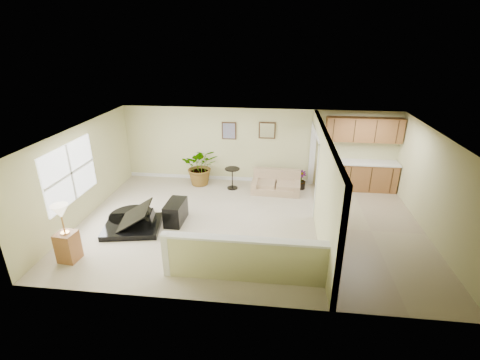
# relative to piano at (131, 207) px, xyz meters

# --- Properties ---
(floor) EXTENTS (9.00, 9.00, 0.00)m
(floor) POSITION_rel_piano_xyz_m (3.01, 0.46, -0.55)
(floor) COLOR #B1A78A
(floor) RESTS_ON ground
(back_wall) EXTENTS (9.00, 0.04, 2.50)m
(back_wall) POSITION_rel_piano_xyz_m (3.01, 3.46, 0.70)
(back_wall) COLOR #C0BE83
(back_wall) RESTS_ON floor
(front_wall) EXTENTS (9.00, 0.04, 2.50)m
(front_wall) POSITION_rel_piano_xyz_m (3.01, -2.54, 0.70)
(front_wall) COLOR #C0BE83
(front_wall) RESTS_ON floor
(left_wall) EXTENTS (0.04, 6.00, 2.50)m
(left_wall) POSITION_rel_piano_xyz_m (-1.49, 0.46, 0.70)
(left_wall) COLOR #C0BE83
(left_wall) RESTS_ON floor
(right_wall) EXTENTS (0.04, 6.00, 2.50)m
(right_wall) POSITION_rel_piano_xyz_m (7.51, 0.46, 0.70)
(right_wall) COLOR #C0BE83
(right_wall) RESTS_ON floor
(ceiling) EXTENTS (9.00, 6.00, 0.04)m
(ceiling) POSITION_rel_piano_xyz_m (3.01, 0.46, 1.95)
(ceiling) COLOR silver
(ceiling) RESTS_ON back_wall
(kitchen_vinyl) EXTENTS (2.70, 6.00, 0.01)m
(kitchen_vinyl) POSITION_rel_piano_xyz_m (6.16, 0.46, -0.55)
(kitchen_vinyl) COLOR gray
(kitchen_vinyl) RESTS_ON floor
(interior_partition) EXTENTS (0.18, 5.99, 2.50)m
(interior_partition) POSITION_rel_piano_xyz_m (4.81, 0.72, 0.67)
(interior_partition) COLOR #C0BE83
(interior_partition) RESTS_ON floor
(pony_half_wall) EXTENTS (3.42, 0.22, 1.00)m
(pony_half_wall) POSITION_rel_piano_xyz_m (3.08, -1.84, -0.04)
(pony_half_wall) COLOR #C0BE83
(pony_half_wall) RESTS_ON floor
(left_window) EXTENTS (0.05, 2.15, 1.45)m
(left_window) POSITION_rel_piano_xyz_m (-1.48, -0.04, 0.90)
(left_window) COLOR white
(left_window) RESTS_ON left_wall
(wall_art_left) EXTENTS (0.48, 0.04, 0.58)m
(wall_art_left) POSITION_rel_piano_xyz_m (2.06, 3.43, 1.20)
(wall_art_left) COLOR #3A2515
(wall_art_left) RESTS_ON back_wall
(wall_mirror) EXTENTS (0.55, 0.04, 0.55)m
(wall_mirror) POSITION_rel_piano_xyz_m (3.31, 3.43, 1.25)
(wall_mirror) COLOR #3A2515
(wall_mirror) RESTS_ON back_wall
(kitchen_cabinets) EXTENTS (2.36, 0.65, 2.33)m
(kitchen_cabinets) POSITION_rel_piano_xyz_m (6.20, 3.19, 0.32)
(kitchen_cabinets) COLOR #9C5933
(kitchen_cabinets) RESTS_ON floor
(piano) EXTENTS (1.82, 1.85, 1.33)m
(piano) POSITION_rel_piano_xyz_m (0.00, 0.00, 0.00)
(piano) COLOR black
(piano) RESTS_ON floor
(piano_bench) EXTENTS (0.46, 0.87, 0.57)m
(piano_bench) POSITION_rel_piano_xyz_m (1.05, 0.37, -0.27)
(piano_bench) COLOR black
(piano_bench) RESTS_ON floor
(loveseat) EXTENTS (1.57, 0.95, 0.87)m
(loveseat) POSITION_rel_piano_xyz_m (3.67, 2.68, -0.22)
(loveseat) COLOR #A18166
(loveseat) RESTS_ON floor
(accent_table) EXTENTS (0.48, 0.48, 0.70)m
(accent_table) POSITION_rel_piano_xyz_m (2.25, 2.73, -0.11)
(accent_table) COLOR black
(accent_table) RESTS_ON floor
(palm_plant) EXTENTS (1.30, 1.17, 1.29)m
(palm_plant) POSITION_rel_piano_xyz_m (1.17, 2.97, 0.08)
(palm_plant) COLOR black
(palm_plant) RESTS_ON floor
(small_plant) EXTENTS (0.41, 0.41, 0.62)m
(small_plant) POSITION_rel_piano_xyz_m (4.46, 2.98, -0.29)
(small_plant) COLOR black
(small_plant) RESTS_ON floor
(lamp_stand) EXTENTS (0.43, 0.43, 1.36)m
(lamp_stand) POSITION_rel_piano_xyz_m (-0.81, -1.59, 0.02)
(lamp_stand) COLOR #9C5933
(lamp_stand) RESTS_ON floor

